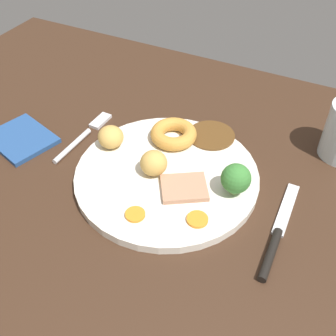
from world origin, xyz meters
TOP-DOWN VIEW (x-y plane):
  - dining_table at (0.00, 0.00)cm, footprint 120.00×84.00cm
  - dinner_plate at (0.23, 2.86)cm, footprint 28.66×28.66cm
  - gravy_pool at (2.74, 14.38)cm, footprint 8.11×8.11cm
  - meat_slice_main at (3.99, 0.68)cm, footprint 8.67×8.29cm
  - yorkshire_pudding at (-2.62, 10.63)cm, footprint 7.83×7.83cm
  - roast_potato_left at (-1.75, 1.96)cm, footprint 5.37×5.37cm
  - roast_potato_right at (-11.14, 4.54)cm, footprint 5.84×5.82cm
  - carrot_coin_front at (8.13, -3.85)cm, footprint 3.02×3.02cm
  - carrot_coin_back at (-0.49, -6.92)cm, footprint 2.86×2.86cm
  - broccoli_floret at (10.79, 3.51)cm, footprint 4.42×4.42cm
  - fork at (-17.73, 5.81)cm, footprint 2.11×15.28cm
  - knife at (18.65, -0.84)cm, footprint 1.96×18.53cm
  - folded_napkin at (-26.99, 0.21)cm, footprint 13.13×11.79cm

SIDE VIEW (x-z plane):
  - dining_table at x=0.00cm, z-range 0.00..3.60cm
  - fork at x=-17.73cm, z-range 3.54..4.44cm
  - folded_napkin at x=-26.99cm, z-range 3.60..4.40cm
  - knife at x=18.65cm, z-range 3.45..4.65cm
  - dinner_plate at x=0.23cm, z-range 3.60..5.00cm
  - gravy_pool at x=2.74cm, z-range 5.00..5.30cm
  - carrot_coin_back at x=-0.49cm, z-range 5.00..5.41cm
  - carrot_coin_front at x=8.13cm, z-range 5.00..5.43cm
  - meat_slice_main at x=3.99cm, z-range 5.00..5.80cm
  - yorkshire_pudding at x=-2.62cm, z-range 5.00..7.33cm
  - roast_potato_right at x=-11.14cm, z-range 5.00..8.64cm
  - roast_potato_left at x=-1.75cm, z-range 5.00..8.94cm
  - broccoli_floret at x=10.79cm, z-range 5.25..10.30cm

